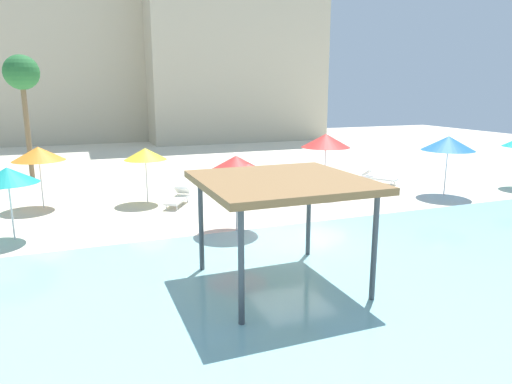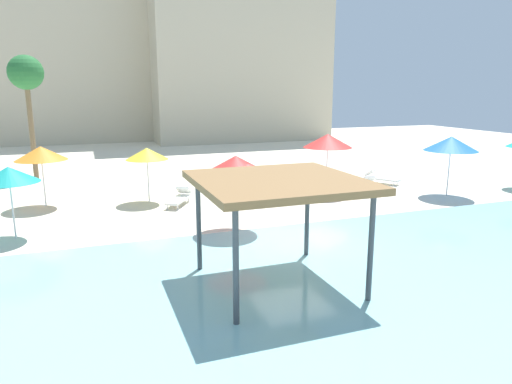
# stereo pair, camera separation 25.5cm
# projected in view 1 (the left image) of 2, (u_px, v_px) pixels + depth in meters

# --- Properties ---
(ground_plane) EXTENTS (80.00, 80.00, 0.00)m
(ground_plane) POSITION_uv_depth(u_px,v_px,m) (293.00, 239.00, 16.01)
(ground_plane) COLOR beige
(lagoon_water) EXTENTS (44.00, 13.50, 0.04)m
(lagoon_water) POSITION_uv_depth(u_px,v_px,m) (386.00, 302.00, 11.23)
(lagoon_water) COLOR #8CC6CC
(lagoon_water) RESTS_ON ground
(shade_pavilion) EXTENTS (4.08, 4.08, 2.87)m
(shade_pavilion) POSITION_uv_depth(u_px,v_px,m) (282.00, 185.00, 11.72)
(shade_pavilion) COLOR #42474C
(shade_pavilion) RESTS_ON ground
(beach_umbrella_red_0) EXTENTS (2.39, 2.39, 2.95)m
(beach_umbrella_red_0) POSITION_uv_depth(u_px,v_px,m) (326.00, 141.00, 22.49)
(beach_umbrella_red_0) COLOR silver
(beach_umbrella_red_0) RESTS_ON ground
(beach_umbrella_teal_1) EXTENTS (1.98, 1.98, 2.52)m
(beach_umbrella_teal_1) POSITION_uv_depth(u_px,v_px,m) (7.00, 175.00, 15.49)
(beach_umbrella_teal_1) COLOR silver
(beach_umbrella_teal_1) RESTS_ON ground
(beach_umbrella_red_2) EXTENTS (2.26, 2.26, 2.77)m
(beach_umbrella_red_2) POSITION_uv_depth(u_px,v_px,m) (236.00, 164.00, 16.41)
(beach_umbrella_red_2) COLOR silver
(beach_umbrella_red_2) RESTS_ON ground
(beach_umbrella_orange_3) EXTENTS (2.18, 2.18, 2.67)m
(beach_umbrella_orange_3) POSITION_uv_depth(u_px,v_px,m) (38.00, 154.00, 19.75)
(beach_umbrella_orange_3) COLOR silver
(beach_umbrella_orange_3) RESTS_ON ground
(beach_umbrella_blue_4) EXTENTS (2.49, 2.49, 2.89)m
(beach_umbrella_blue_4) POSITION_uv_depth(u_px,v_px,m) (448.00, 143.00, 22.03)
(beach_umbrella_blue_4) COLOR silver
(beach_umbrella_blue_4) RESTS_ON ground
(beach_umbrella_yellow_6) EXTENTS (1.90, 1.90, 2.50)m
(beach_umbrella_yellow_6) POSITION_uv_depth(u_px,v_px,m) (145.00, 154.00, 20.67)
(beach_umbrella_yellow_6) COLOR silver
(beach_umbrella_yellow_6) RESTS_ON ground
(lounge_chair_0) EXTENTS (0.99, 1.98, 0.74)m
(lounge_chair_0) POSITION_uv_depth(u_px,v_px,m) (370.00, 185.00, 23.35)
(lounge_chair_0) COLOR white
(lounge_chair_0) RESTS_ON ground
(lounge_chair_1) EXTENTS (1.49, 1.93, 0.74)m
(lounge_chair_1) POSITION_uv_depth(u_px,v_px,m) (377.00, 177.00, 25.48)
(lounge_chair_1) COLOR white
(lounge_chair_1) RESTS_ON ground
(lounge_chair_2) EXTENTS (1.49, 1.93, 0.74)m
(lounge_chair_2) POSITION_uv_depth(u_px,v_px,m) (178.00, 198.00, 20.62)
(lounge_chair_2) COLOR white
(lounge_chair_2) RESTS_ON ground
(palm_tree_0) EXTENTS (1.90, 1.90, 6.92)m
(palm_tree_0) POSITION_uv_depth(u_px,v_px,m) (22.00, 76.00, 25.41)
(palm_tree_0) COLOR brown
(palm_tree_0) RESTS_ON ground
(hotel_block_0) EXTENTS (22.93, 9.21, 18.99)m
(hotel_block_0) POSITION_uv_depth(u_px,v_px,m) (40.00, 42.00, 44.35)
(hotel_block_0) COLOR beige
(hotel_block_0) RESTS_ON ground
(hotel_block_1) EXTENTS (17.31, 10.50, 19.61)m
(hotel_block_1) POSITION_uv_depth(u_px,v_px,m) (229.00, 41.00, 47.02)
(hotel_block_1) COLOR beige
(hotel_block_1) RESTS_ON ground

